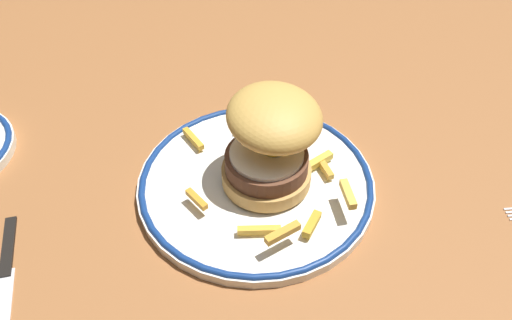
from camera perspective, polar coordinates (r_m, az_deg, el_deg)
ground_plane at (r=67.72cm, az=-2.61°, el=-1.68°), size 114.87×99.62×4.00cm
dinner_plate at (r=62.88cm, az=0.00°, el=-2.46°), size 27.82×27.82×1.60cm
burger at (r=59.01cm, az=1.59°, el=2.10°), size 15.26×15.28×11.15cm
fries_pile at (r=62.95cm, az=2.25°, el=-0.22°), size 20.34×23.36×2.62cm
knife at (r=61.42cm, az=-25.25°, el=-10.84°), size 6.05×17.79×0.70cm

